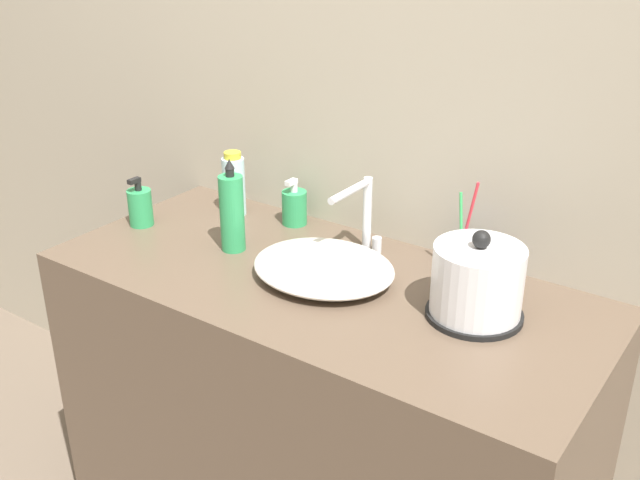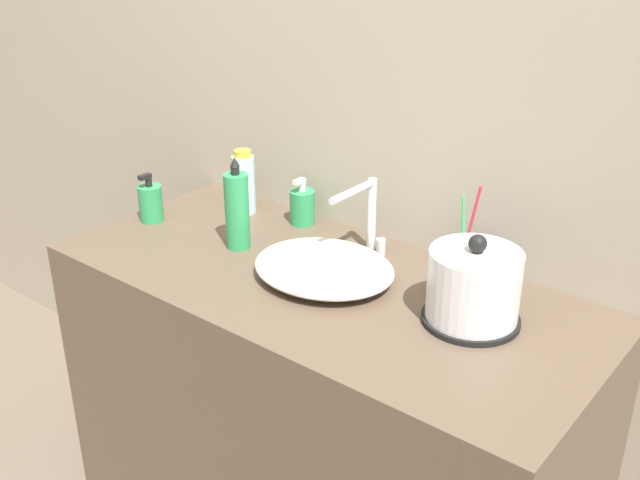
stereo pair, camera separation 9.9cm
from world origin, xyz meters
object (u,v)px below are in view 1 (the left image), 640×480
faucet (362,211)px  mouthwash_bottle (232,212)px  hand_cream_bottle (294,207)px  electric_kettle (477,285)px  lotion_bottle (140,207)px  toothbrush_cup (463,254)px  shampoo_bottle (234,185)px

faucet → mouthwash_bottle: 0.32m
hand_cream_bottle → mouthwash_bottle: bearing=-97.5°
hand_cream_bottle → faucet: bearing=-11.9°
electric_kettle → lotion_bottle: 0.94m
lotion_bottle → mouthwash_bottle: bearing=4.8°
toothbrush_cup → mouthwash_bottle: mouthwash_bottle is taller
lotion_bottle → mouthwash_bottle: (0.30, 0.03, 0.05)m
mouthwash_bottle → toothbrush_cup: bearing=21.6°
shampoo_bottle → electric_kettle: bearing=-9.9°
shampoo_bottle → hand_cream_bottle: size_ratio=1.40×
electric_kettle → shampoo_bottle: 0.79m
faucet → mouthwash_bottle: (-0.27, -0.16, -0.01)m
mouthwash_bottle → hand_cream_bottle: (0.03, 0.22, -0.05)m
electric_kettle → hand_cream_bottle: size_ratio=1.59×
toothbrush_cup → hand_cream_bottle: (-0.49, 0.01, -0.00)m
lotion_bottle → shampoo_bottle: bearing=52.3°
shampoo_bottle → mouthwash_bottle: (0.15, -0.18, 0.01)m
lotion_bottle → shampoo_bottle: size_ratio=0.75×
toothbrush_cup → hand_cream_bottle: bearing=179.1°
electric_kettle → mouthwash_bottle: bearing=-176.4°
faucet → lotion_bottle: faucet is taller
electric_kettle → lotion_bottle: electric_kettle is taller
mouthwash_bottle → electric_kettle: bearing=3.6°
faucet → lotion_bottle: (-0.57, -0.19, -0.06)m
shampoo_bottle → hand_cream_bottle: (0.18, 0.04, -0.04)m
mouthwash_bottle → lotion_bottle: bearing=-175.2°
electric_kettle → toothbrush_cup: (-0.11, 0.17, -0.03)m
faucet → mouthwash_bottle: bearing=-148.9°
toothbrush_cup → mouthwash_bottle: 0.57m
electric_kettle → toothbrush_cup: size_ratio=0.91×
shampoo_bottle → mouthwash_bottle: bearing=-50.0°
toothbrush_cup → mouthwash_bottle: size_ratio=0.95×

